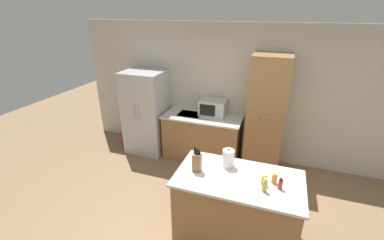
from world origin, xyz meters
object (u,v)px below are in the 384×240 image
(microwave, at_px, (213,107))
(spice_bottle_green_herb, at_px, (274,178))
(pantry_cabinet, at_px, (266,115))
(knife_block, at_px, (197,162))
(refrigerator, at_px, (147,112))
(spice_bottle_tall_dark, at_px, (280,184))
(kettle, at_px, (228,158))
(spice_bottle_short_red, at_px, (264,180))
(spice_bottle_amber_oil, at_px, (265,185))
(fire_extinguisher, at_px, (124,139))

(microwave, height_order, spice_bottle_green_herb, microwave)
(pantry_cabinet, height_order, knife_block, pantry_cabinet)
(pantry_cabinet, bearing_deg, microwave, 175.40)
(refrigerator, xyz_separation_m, knife_block, (1.69, -1.78, 0.22))
(spice_bottle_tall_dark, distance_m, kettle, 0.70)
(knife_block, xyz_separation_m, spice_bottle_short_red, (0.81, -0.00, -0.06))
(microwave, height_order, kettle, microwave)
(refrigerator, distance_m, knife_block, 2.46)
(refrigerator, relative_size, spice_bottle_amber_oil, 10.08)
(spice_bottle_amber_oil, distance_m, fire_extinguisher, 3.66)
(spice_bottle_tall_dark, xyz_separation_m, fire_extinguisher, (-3.24, 1.69, -0.84))
(knife_block, xyz_separation_m, fire_extinguisher, (-2.25, 1.68, -0.90))
(refrigerator, relative_size, kettle, 6.66)
(pantry_cabinet, distance_m, spice_bottle_tall_dark, 1.90)
(pantry_cabinet, relative_size, fire_extinguisher, 5.55)
(spice_bottle_green_herb, relative_size, fire_extinguisher, 0.35)
(knife_block, xyz_separation_m, spice_bottle_tall_dark, (0.99, -0.02, -0.07))
(spice_bottle_green_herb, bearing_deg, pantry_cabinet, 97.97)
(microwave, xyz_separation_m, spice_bottle_amber_oil, (1.15, -2.06, -0.04))
(pantry_cabinet, distance_m, spice_bottle_amber_oil, 1.98)
(kettle, bearing_deg, spice_bottle_tall_dark, -21.29)
(spice_bottle_tall_dark, height_order, spice_bottle_amber_oil, spice_bottle_amber_oil)
(refrigerator, distance_m, spice_bottle_tall_dark, 3.22)
(kettle, height_order, fire_extinguisher, kettle)
(kettle, bearing_deg, knife_block, -145.35)
(spice_bottle_short_red, height_order, kettle, kettle)
(pantry_cabinet, bearing_deg, spice_bottle_green_herb, -82.03)
(knife_block, relative_size, spice_bottle_amber_oil, 1.98)
(spice_bottle_tall_dark, bearing_deg, refrigerator, 146.14)
(kettle, bearing_deg, microwave, 111.32)
(spice_bottle_amber_oil, bearing_deg, spice_bottle_short_red, 97.87)
(spice_bottle_short_red, xyz_separation_m, spice_bottle_amber_oil, (0.02, -0.11, 0.01))
(pantry_cabinet, relative_size, knife_block, 6.37)
(refrigerator, xyz_separation_m, kettle, (2.03, -1.54, 0.21))
(spice_bottle_short_red, xyz_separation_m, kettle, (-0.47, 0.24, 0.05))
(knife_block, height_order, kettle, knife_block)
(refrigerator, height_order, spice_bottle_green_herb, refrigerator)
(spice_bottle_green_herb, distance_m, fire_extinguisher, 3.65)
(microwave, xyz_separation_m, spice_bottle_tall_dark, (1.31, -1.96, -0.06))
(refrigerator, xyz_separation_m, microwave, (1.36, 0.16, 0.21))
(spice_bottle_tall_dark, relative_size, spice_bottle_amber_oil, 0.81)
(spice_bottle_amber_oil, relative_size, fire_extinguisher, 0.44)
(knife_block, height_order, fire_extinguisher, knife_block)
(fire_extinguisher, bearing_deg, microwave, 7.74)
(knife_block, relative_size, spice_bottle_green_herb, 2.52)
(knife_block, xyz_separation_m, spice_bottle_green_herb, (0.92, 0.07, -0.07))
(spice_bottle_amber_oil, relative_size, spice_bottle_green_herb, 1.27)
(microwave, height_order, fire_extinguisher, microwave)
(microwave, xyz_separation_m, spice_bottle_short_red, (1.13, -1.94, -0.06))
(spice_bottle_tall_dark, bearing_deg, knife_block, 179.00)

